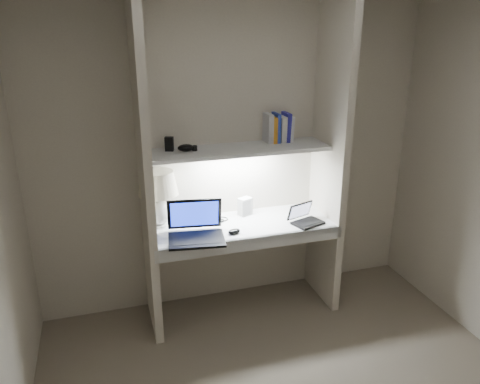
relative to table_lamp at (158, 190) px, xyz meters
name	(u,v)px	position (x,y,z in m)	size (l,w,h in m)	color
back_wall	(232,156)	(0.63, 0.13, 0.18)	(3.20, 0.01, 2.50)	beige
alcove_panel_left	(145,174)	(-0.10, -0.14, 0.18)	(0.06, 0.55, 2.50)	beige
alcove_panel_right	(330,158)	(1.36, -0.14, 0.18)	(0.06, 0.55, 2.50)	beige
desk	(242,226)	(0.63, -0.14, -0.32)	(1.40, 0.55, 0.04)	white
desk_apron	(253,243)	(0.63, -0.40, -0.35)	(1.46, 0.03, 0.10)	silver
shelf	(239,150)	(0.63, -0.05, 0.28)	(1.40, 0.36, 0.03)	silver
strip_light	(239,153)	(0.63, -0.05, 0.26)	(0.60, 0.04, 0.01)	white
table_lamp	(158,190)	(0.00, 0.00, 0.00)	(0.31, 0.31, 0.45)	white
laptop_main	(196,230)	(0.22, -0.28, -0.24)	(0.45, 0.40, 0.27)	black
laptop_netbook	(305,218)	(1.11, -0.27, -0.27)	(0.28, 0.27, 0.15)	black
speaker	(245,206)	(0.70, 0.03, -0.23)	(0.11, 0.07, 0.15)	silver
mouse	(234,231)	(0.51, -0.30, -0.28)	(0.10, 0.06, 0.04)	black
cable_coil	(222,219)	(0.50, -0.02, -0.30)	(0.09, 0.09, 0.01)	black
sticky_note	(184,236)	(0.14, -0.23, -0.30)	(0.07, 0.07, 0.00)	#EDF633
book_row	(278,128)	(0.99, 0.06, 0.40)	(0.22, 0.15, 0.23)	silver
shelf_box	(169,144)	(0.10, 0.02, 0.35)	(0.06, 0.04, 0.11)	black
shelf_gadget	(186,148)	(0.22, -0.03, 0.32)	(0.12, 0.09, 0.05)	black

